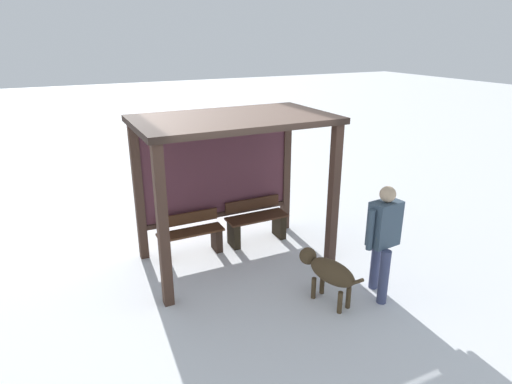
# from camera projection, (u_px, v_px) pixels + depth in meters

# --- Properties ---
(ground_plane) EXTENTS (60.00, 60.00, 0.00)m
(ground_plane) POSITION_uv_depth(u_px,v_px,m) (236.00, 259.00, 7.48)
(ground_plane) COLOR white
(bus_shelter) EXTENTS (3.03, 1.80, 2.46)m
(bus_shelter) POSITION_uv_depth(u_px,v_px,m) (228.00, 151.00, 7.06)
(bus_shelter) COLOR #432D24
(bus_shelter) RESTS_ON ground
(bench_left_inside) EXTENTS (1.14, 0.34, 0.74)m
(bench_left_inside) POSITION_uv_depth(u_px,v_px,m) (191.00, 237.00, 7.52)
(bench_left_inside) COLOR #4B2C1A
(bench_left_inside) RESTS_ON ground
(bench_center_inside) EXTENTS (1.14, 0.42, 0.78)m
(bench_center_inside) POSITION_uv_depth(u_px,v_px,m) (256.00, 223.00, 8.04)
(bench_center_inside) COLOR #412618
(bench_center_inside) RESTS_ON ground
(person_walking) EXTENTS (0.64, 0.52, 1.70)m
(person_walking) POSITION_uv_depth(u_px,v_px,m) (383.00, 233.00, 6.12)
(person_walking) COLOR #394B5D
(person_walking) RESTS_ON ground
(dog) EXTENTS (0.49, 1.08, 0.69)m
(dog) POSITION_uv_depth(u_px,v_px,m) (328.00, 271.00, 6.16)
(dog) COLOR #463622
(dog) RESTS_ON ground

